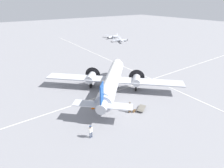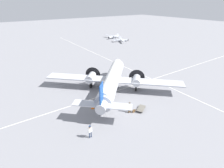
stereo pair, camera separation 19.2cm
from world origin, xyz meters
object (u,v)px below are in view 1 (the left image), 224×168
crew_foreground (91,130)px  light_aircraft_taxiing (121,40)px  traffic_cone (93,107)px  passenger_boarding (130,106)px  light_aircraft_distant (113,37)px  suitcase_upright_spare (134,111)px  baggage_cart (141,108)px  airliner_main (112,79)px  suitcase_near_door (130,111)px

crew_foreground → light_aircraft_taxiing: (-38.36, -43.96, -0.38)m
traffic_cone → passenger_boarding: bearing=136.0°
passenger_boarding → light_aircraft_distant: light_aircraft_distant is taller
suitcase_upright_spare → baggage_cart: bearing=174.0°
passenger_boarding → baggage_cart: 2.20m
airliner_main → baggage_cart: bearing=-135.3°
passenger_boarding → traffic_cone: size_ratio=2.64×
passenger_boarding → light_aircraft_taxiing: 52.26m
traffic_cone → suitcase_upright_spare: bearing=136.2°
suitcase_near_door → light_aircraft_distant: light_aircraft_distant is taller
light_aircraft_taxiing → suitcase_upright_spare: bearing=-100.0°
passenger_boarding → suitcase_near_door: 0.78m
light_aircraft_taxiing → traffic_cone: 51.75m
suitcase_upright_spare → light_aircraft_taxiing: bearing=-125.1°
airliner_main → light_aircraft_taxiing: bearing=4.1°
passenger_boarding → light_aircraft_distant: bearing=-58.9°
suitcase_near_door → passenger_boarding: bearing=-105.4°
crew_foreground → passenger_boarding: 7.91m
suitcase_near_door → traffic_cone: (4.24, -4.28, 0.01)m
crew_foreground → light_aircraft_distant: light_aircraft_distant is taller
crew_foreground → traffic_cone: crew_foreground is taller
airliner_main → crew_foreground: 13.10m
passenger_boarding → suitcase_near_door: passenger_boarding is taller
baggage_cart → light_aircraft_distant: 59.39m
crew_foreground → light_aircraft_distant: 65.62m
baggage_cart → light_aircraft_distant: size_ratio=0.24×
airliner_main → crew_foreground: (9.53, 8.87, -1.45)m
light_aircraft_distant → airliner_main: bearing=40.5°
suitcase_near_door → light_aircraft_taxiing: (-30.66, -42.50, 0.47)m
crew_foreground → suitcase_near_door: crew_foreground is taller
crew_foreground → baggage_cart: 9.78m
light_aircraft_distant → light_aircraft_taxiing: bearing=65.2°
light_aircraft_taxiing → light_aircraft_distant: bearing=104.7°
suitcase_upright_spare → passenger_boarding: bearing=-42.1°
crew_foreground → suitcase_upright_spare: (-8.30, -1.11, -0.92)m
suitcase_near_door → crew_foreground: bearing=10.8°
airliner_main → traffic_cone: size_ratio=32.83×
passenger_boarding → light_aircraft_distant: (-32.10, -50.51, -0.26)m
crew_foreground → suitcase_upright_spare: size_ratio=3.56×
passenger_boarding → suitcase_upright_spare: bearing=-158.6°
passenger_boarding → suitcase_near_door: bearing=138.1°
suitcase_near_door → light_aircraft_distant: (-32.14, -50.66, 0.51)m
light_aircraft_taxiing → passenger_boarding: bearing=-100.8°
light_aircraft_taxiing → traffic_cone: light_aircraft_taxiing is taller
traffic_cone → suitcase_near_door: bearing=134.7°
baggage_cart → passenger_boarding: bearing=131.2°
baggage_cart → airliner_main: bearing=60.8°
suitcase_upright_spare → light_aircraft_taxiing: (-30.06, -42.85, 0.54)m
airliner_main → passenger_boarding: bearing=-150.3°
airliner_main → baggage_cart: (-0.16, 7.90, -2.32)m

